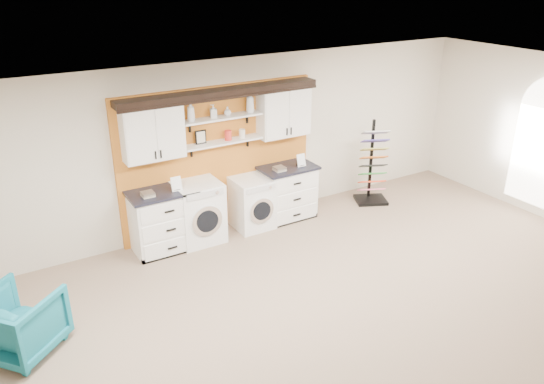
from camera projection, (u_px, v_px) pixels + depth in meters
floor at (374, 359)px, 6.02m from camera, size 10.00×10.00×0.00m
ceiling at (397, 121)px, 4.91m from camera, size 10.00×10.00×0.00m
wall_back at (218, 146)px, 8.62m from camera, size 10.00×0.00×10.00m
accent_panel at (219, 159)px, 8.67m from camera, size 3.40×0.07×2.40m
upper_cabinet_left at (152, 132)px, 7.73m from camera, size 0.90×0.35×0.84m
upper_cabinet_right at (283, 111)px, 8.80m from camera, size 0.90×0.35×0.84m
shelf_lower at (223, 142)px, 8.41m from camera, size 1.32×0.28×0.03m
shelf_upper at (222, 118)px, 8.25m from camera, size 1.32×0.28×0.03m
crown_molding at (220, 92)px, 8.10m from camera, size 3.30×0.41×0.13m
picture_frame at (201, 137)px, 8.23m from camera, size 0.18×0.02×0.22m
canister_red at (228, 135)px, 8.42m from camera, size 0.11×0.11×0.16m
canister_cream at (242, 134)px, 8.54m from camera, size 0.10×0.10×0.14m
base_cabinet_left at (164, 221)px, 8.16m from camera, size 1.01×0.66×0.99m
base_cabinet_right at (287, 192)px, 9.23m from camera, size 0.97×0.66×0.95m
washer at (198, 212)px, 8.43m from camera, size 0.71×0.71×1.00m
dryer at (252, 203)px, 8.91m from camera, size 0.62×0.71×0.87m
sample_rack at (372, 176)px, 9.84m from camera, size 0.71×0.66×1.55m
armchair at (19, 323)px, 6.03m from camera, size 1.17×1.17×0.77m
soap_bottle_a at (191, 111)px, 7.94m from camera, size 0.14×0.14×0.30m
soap_bottle_b at (213, 111)px, 8.14m from camera, size 0.12×0.12×0.21m
soap_bottle_c at (227, 111)px, 8.26m from camera, size 0.16×0.16×0.14m
soap_bottle_d at (250, 102)px, 8.41m from camera, size 0.16×0.16×0.34m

